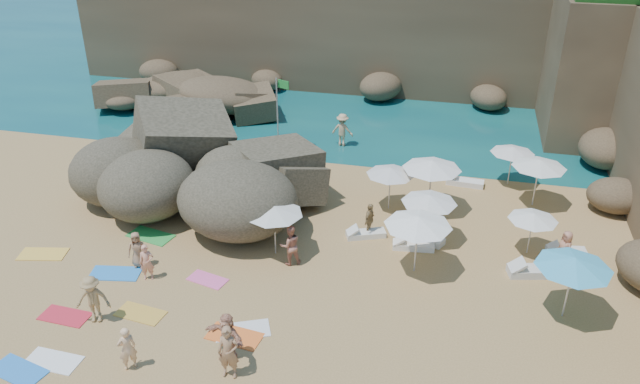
% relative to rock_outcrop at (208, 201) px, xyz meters
% --- Properties ---
extents(ground, '(120.00, 120.00, 0.00)m').
position_rel_rock_outcrop_xyz_m(ground, '(3.78, -4.59, 0.00)').
color(ground, tan).
rests_on(ground, ground).
extents(seawater, '(120.00, 120.00, 0.00)m').
position_rel_rock_outcrop_xyz_m(seawater, '(3.78, 25.41, 0.00)').
color(seawater, '#0C4751').
rests_on(seawater, ground).
extents(cliff_back, '(44.00, 8.00, 8.00)m').
position_rel_rock_outcrop_xyz_m(cliff_back, '(5.78, 20.41, 4.00)').
color(cliff_back, brown).
rests_on(cliff_back, ground).
extents(cliff_corner, '(10.00, 12.00, 8.00)m').
position_rel_rock_outcrop_xyz_m(cliff_corner, '(20.78, 15.41, 4.00)').
color(cliff_corner, brown).
rests_on(cliff_corner, ground).
extents(rock_promontory, '(12.00, 7.00, 2.00)m').
position_rel_rock_outcrop_xyz_m(rock_promontory, '(-7.22, 11.41, 0.00)').
color(rock_promontory, brown).
rests_on(rock_promontory, ground).
extents(marina_masts, '(3.10, 0.10, 6.00)m').
position_rel_rock_outcrop_xyz_m(marina_masts, '(-12.72, 25.41, 3.00)').
color(marina_masts, white).
rests_on(marina_masts, ground).
extents(rock_outcrop, '(10.97, 9.74, 3.62)m').
position_rel_rock_outcrop_xyz_m(rock_outcrop, '(0.00, 0.00, 0.00)').
color(rock_outcrop, brown).
rests_on(rock_outcrop, ground).
extents(flag_pole, '(0.76, 0.30, 3.98)m').
position_rel_rock_outcrop_xyz_m(flag_pole, '(1.54, 6.81, 2.54)').
color(flag_pole, silver).
rests_on(flag_pole, ground).
extents(parasol_0, '(2.11, 2.11, 2.00)m').
position_rel_rock_outcrop_xyz_m(parasol_0, '(2.95, 0.18, 1.84)').
color(parasol_0, silver).
rests_on(parasol_0, ground).
extents(parasol_1, '(2.12, 2.12, 2.00)m').
position_rel_rock_outcrop_xyz_m(parasol_1, '(13.75, 5.06, 1.84)').
color(parasol_1, silver).
rests_on(parasol_1, ground).
extents(parasol_2, '(2.29, 2.29, 2.17)m').
position_rel_rock_outcrop_xyz_m(parasol_2, '(10.23, -1.13, 1.99)').
color(parasol_2, silver).
rests_on(parasol_2, ground).
extents(parasol_3, '(2.63, 2.63, 2.49)m').
position_rel_rock_outcrop_xyz_m(parasol_3, '(10.12, 1.53, 2.28)').
color(parasol_3, silver).
rests_on(parasol_3, ground).
extents(parasol_4, '(1.96, 1.96, 1.85)m').
position_rel_rock_outcrop_xyz_m(parasol_4, '(14.33, -1.13, 1.70)').
color(parasol_4, silver).
rests_on(parasol_4, ground).
extents(parasol_5, '(2.19, 2.19, 2.07)m').
position_rel_rock_outcrop_xyz_m(parasol_5, '(8.34, 1.27, 1.90)').
color(parasol_5, silver).
rests_on(parasol_5, ground).
extents(parasol_7, '(2.43, 2.43, 2.30)m').
position_rel_rock_outcrop_xyz_m(parasol_7, '(14.80, 3.15, 2.11)').
color(parasol_7, silver).
rests_on(parasol_7, ground).
extents(parasol_9, '(2.31, 2.31, 2.18)m').
position_rel_rock_outcrop_xyz_m(parasol_9, '(4.37, -3.49, 2.00)').
color(parasol_9, silver).
rests_on(parasol_9, ground).
extents(parasol_10, '(2.58, 2.58, 2.44)m').
position_rel_rock_outcrop_xyz_m(parasol_10, '(15.31, -5.01, 2.24)').
color(parasol_10, silver).
rests_on(parasol_10, ground).
extents(parasol_11, '(2.58, 2.58, 2.44)m').
position_rel_rock_outcrop_xyz_m(parasol_11, '(9.98, -3.46, 2.24)').
color(parasol_11, silver).
rests_on(parasol_11, ground).
extents(lounger_0, '(1.84, 0.74, 0.28)m').
position_rel_rock_outcrop_xyz_m(lounger_0, '(11.68, 4.47, 0.14)').
color(lounger_0, white).
rests_on(lounger_0, ground).
extents(lounger_1, '(1.78, 1.24, 0.26)m').
position_rel_rock_outcrop_xyz_m(lounger_1, '(10.18, -1.13, 0.13)').
color(lounger_1, silver).
rests_on(lounger_1, ground).
extents(lounger_2, '(1.74, 0.75, 0.26)m').
position_rel_rock_outcrop_xyz_m(lounger_2, '(9.79, -1.87, 0.13)').
color(lounger_2, white).
rests_on(lounger_2, ground).
extents(lounger_3, '(1.74, 1.13, 0.26)m').
position_rel_rock_outcrop_xyz_m(lounger_3, '(7.74, -1.42, 0.13)').
color(lounger_3, white).
rests_on(lounger_3, ground).
extents(lounger_4, '(2.15, 1.14, 0.32)m').
position_rel_rock_outcrop_xyz_m(lounger_4, '(14.52, -2.67, 0.16)').
color(lounger_4, silver).
rests_on(lounger_4, ground).
extents(lounger_5, '(1.60, 0.73, 0.24)m').
position_rel_rock_outcrop_xyz_m(lounger_5, '(15.86, -0.84, 0.12)').
color(lounger_5, silver).
rests_on(lounger_5, ground).
extents(towel_0, '(1.97, 1.29, 0.03)m').
position_rel_rock_outcrop_xyz_m(towel_0, '(-1.50, -11.76, 0.02)').
color(towel_0, '#287DDA').
rests_on(towel_0, ground).
extents(towel_2, '(1.94, 1.14, 0.03)m').
position_rel_rock_outcrop_xyz_m(towel_2, '(4.50, -8.67, 0.02)').
color(towel_2, orange).
rests_on(towel_2, ground).
extents(towel_4, '(2.02, 1.30, 0.03)m').
position_rel_rock_outcrop_xyz_m(towel_4, '(-4.79, -5.76, 0.02)').
color(towel_4, yellow).
rests_on(towel_4, ground).
extents(towel_5, '(1.80, 0.95, 0.03)m').
position_rel_rock_outcrop_xyz_m(towel_5, '(-0.72, -11.11, 0.02)').
color(towel_5, white).
rests_on(towel_5, ground).
extents(towel_7, '(1.77, 0.95, 0.03)m').
position_rel_rock_outcrop_xyz_m(towel_7, '(-1.64, -9.04, 0.02)').
color(towel_7, red).
rests_on(towel_7, ground).
extents(towel_8, '(2.05, 1.28, 0.03)m').
position_rel_rock_outcrop_xyz_m(towel_8, '(-1.24, -6.31, 0.02)').
color(towel_8, '#2983DC').
rests_on(towel_8, ground).
extents(towel_9, '(1.64, 1.09, 0.03)m').
position_rel_rock_outcrop_xyz_m(towel_9, '(2.38, -5.87, 0.01)').
color(towel_9, pink).
rests_on(towel_9, ground).
extents(towel_11, '(2.11, 1.37, 0.03)m').
position_rel_rock_outcrop_xyz_m(towel_11, '(-1.19, -3.47, 0.02)').
color(towel_11, green).
rests_on(towel_11, ground).
extents(towel_12, '(1.81, 1.07, 0.03)m').
position_rel_rock_outcrop_xyz_m(towel_12, '(0.86, -8.30, 0.02)').
color(towel_12, gold).
rests_on(towel_12, ground).
extents(towel_13, '(2.05, 1.59, 0.03)m').
position_rel_rock_outcrop_xyz_m(towel_13, '(4.67, -8.34, 0.02)').
color(towel_13, white).
rests_on(towel_13, ground).
extents(person_stand_0, '(0.63, 0.52, 1.48)m').
position_rel_rock_outcrop_xyz_m(person_stand_0, '(0.18, -6.30, 0.74)').
color(person_stand_0, tan).
rests_on(person_stand_0, ground).
extents(person_stand_1, '(1.04, 0.97, 1.71)m').
position_rel_rock_outcrop_xyz_m(person_stand_1, '(5.16, -4.07, 0.85)').
color(person_stand_1, '#B9735C').
rests_on(person_stand_1, ground).
extents(person_stand_2, '(1.27, 0.67, 1.87)m').
position_rel_rock_outcrop_xyz_m(person_stand_2, '(4.83, 7.86, 0.94)').
color(person_stand_2, tan).
rests_on(person_stand_2, ground).
extents(person_stand_3, '(0.56, 0.93, 1.49)m').
position_rel_rock_outcrop_xyz_m(person_stand_3, '(7.84, -1.24, 0.74)').
color(person_stand_3, '#977A4B').
rests_on(person_stand_3, ground).
extents(person_stand_4, '(0.69, 0.83, 1.49)m').
position_rel_rock_outcrop_xyz_m(person_stand_4, '(15.63, -1.67, 0.74)').
color(person_stand_4, tan).
rests_on(person_stand_4, ground).
extents(person_stand_5, '(1.48, 0.90, 1.54)m').
position_rel_rock_outcrop_xyz_m(person_stand_5, '(-5.23, 4.20, 0.77)').
color(person_stand_5, tan).
rests_on(person_stand_5, ground).
extents(person_stand_6, '(0.67, 0.67, 1.57)m').
position_rel_rock_outcrop_xyz_m(person_stand_6, '(1.82, -10.79, 0.79)').
color(person_stand_6, '#F0BD88').
rests_on(person_stand_6, ground).
extents(person_lie_0, '(1.60, 2.04, 0.48)m').
position_rel_rock_outcrop_xyz_m(person_lie_0, '(-0.42, -9.01, 0.24)').
color(person_lie_0, '#A38351').
rests_on(person_lie_0, ground).
extents(person_lie_2, '(1.29, 1.65, 0.40)m').
position_rel_rock_outcrop_xyz_m(person_lie_2, '(-0.57, -5.62, 0.20)').
color(person_lie_2, '#A07350').
rests_on(person_lie_2, ground).
extents(person_lie_3, '(2.05, 2.12, 0.44)m').
position_rel_rock_outcrop_xyz_m(person_lie_3, '(4.67, -9.64, 0.22)').
color(person_lie_3, tan).
rests_on(person_lie_3, ground).
extents(person_lie_4, '(0.79, 1.87, 0.44)m').
position_rel_rock_outcrop_xyz_m(person_lie_4, '(5.01, -10.41, 0.22)').
color(person_lie_4, '#A57852').
rests_on(person_lie_4, ground).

